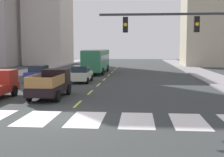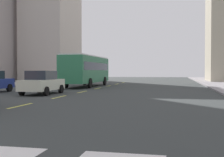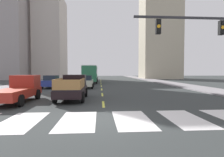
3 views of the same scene
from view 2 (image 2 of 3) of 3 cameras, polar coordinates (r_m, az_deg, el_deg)
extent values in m
cube|color=#D3D146|center=(15.30, -17.04, -4.99)|extent=(0.16, 2.40, 0.01)
cube|color=#D3D146|center=(19.80, -10.03, -3.50)|extent=(0.16, 2.40, 0.01)
cube|color=#D3D146|center=(24.50, -5.68, -2.54)|extent=(0.16, 2.40, 0.01)
cube|color=#D3D146|center=(29.30, -2.73, -1.88)|extent=(0.16, 2.40, 0.01)
cube|color=#D3D146|center=(34.15, -0.63, -1.41)|extent=(0.16, 2.40, 0.01)
cube|color=#D3D146|center=(39.05, 0.95, -1.05)|extent=(0.16, 2.40, 0.01)
cube|color=#D3D146|center=(43.96, 2.18, -0.78)|extent=(0.16, 2.40, 0.01)
cube|color=#2A714A|center=(32.67, -4.89, 1.70)|extent=(2.50, 10.80, 2.70)
cube|color=#19232D|center=(32.67, -4.89, 2.31)|extent=(2.52, 9.94, 0.80)
cube|color=silver|center=(32.70, -4.90, 4.17)|extent=(2.40, 10.37, 0.12)
cylinder|color=black|center=(36.25, -5.26, -0.47)|extent=(0.22, 1.00, 1.00)
cylinder|color=black|center=(35.60, -1.41, -0.49)|extent=(0.22, 1.00, 1.00)
cylinder|color=black|center=(30.27, -8.77, -0.85)|extent=(0.22, 1.00, 1.00)
cylinder|color=black|center=(29.49, -4.22, -0.90)|extent=(0.22, 1.00, 1.00)
cube|color=beige|center=(22.41, -13.14, -1.16)|extent=(1.80, 4.40, 0.76)
cube|color=#1E2833|center=(22.26, -13.32, 0.63)|extent=(1.58, 2.11, 0.64)
cylinder|color=black|center=(24.05, -13.71, -1.89)|extent=(0.22, 0.64, 0.64)
cylinder|color=black|center=(23.33, -9.72, -1.97)|extent=(0.22, 0.64, 0.64)
cylinder|color=black|center=(21.62, -16.83, -2.28)|extent=(0.22, 0.64, 0.64)
cylinder|color=black|center=(20.82, -12.48, -2.40)|extent=(0.22, 0.64, 0.64)
cylinder|color=black|center=(25.84, -19.01, -1.70)|extent=(0.22, 0.64, 0.64)
cube|color=#BBB1A7|center=(58.83, -11.38, 11.98)|extent=(7.88, 11.96, 24.99)
camera|label=1|loc=(10.99, -149.59, 8.73)|focal=47.73mm
camera|label=3|loc=(8.56, -105.44, 3.49)|focal=28.51mm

